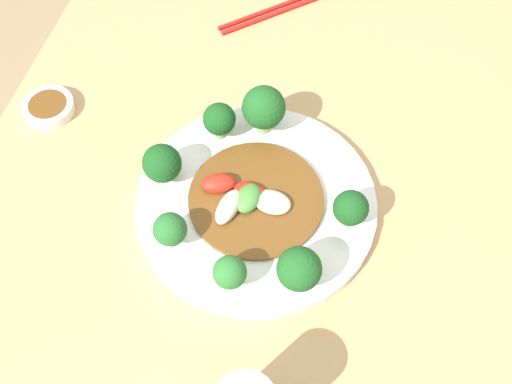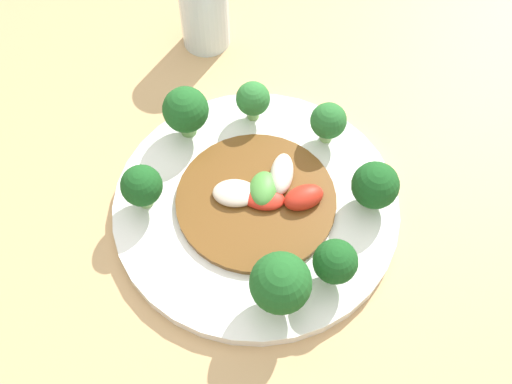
{
  "view_description": "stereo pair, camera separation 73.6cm",
  "coord_description": "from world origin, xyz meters",
  "px_view_note": "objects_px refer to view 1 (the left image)",
  "views": [
    {
      "loc": [
        -0.37,
        -0.07,
        1.4
      ],
      "look_at": [
        0.01,
        0.02,
        0.76
      ],
      "focal_mm": 42.0,
      "sensor_mm": 36.0,
      "label": 1
    },
    {
      "loc": [
        0.35,
        0.01,
        1.3
      ],
      "look_at": [
        0.01,
        0.02,
        0.76
      ],
      "focal_mm": 42.0,
      "sensor_mm": 36.0,
      "label": 2
    }
  ],
  "objects_px": {
    "broccoli_west": "(230,273)",
    "chopsticks": "(284,7)",
    "broccoli_northeast": "(219,120)",
    "broccoli_southwest": "(299,269)",
    "broccoli_east": "(264,108)",
    "plate": "(256,203)",
    "broccoli_northwest": "(170,230)",
    "broccoli_south": "(351,208)",
    "broccoli_north": "(162,164)",
    "stirfry_center": "(251,198)",
    "sauce_dish": "(49,107)"
  },
  "relations": [
    {
      "from": "broccoli_southwest",
      "to": "broccoli_north",
      "type": "xyz_separation_m",
      "value": [
        0.11,
        0.2,
        -0.01
      ]
    },
    {
      "from": "broccoli_northwest",
      "to": "sauce_dish",
      "type": "xyz_separation_m",
      "value": [
        0.17,
        0.24,
        -0.04
      ]
    },
    {
      "from": "plate",
      "to": "chopsticks",
      "type": "distance_m",
      "value": 0.38
    },
    {
      "from": "broccoli_northwest",
      "to": "broccoli_north",
      "type": "xyz_separation_m",
      "value": [
        0.09,
        0.04,
        0.0
      ]
    },
    {
      "from": "broccoli_northwest",
      "to": "stirfry_center",
      "type": "xyz_separation_m",
      "value": [
        0.08,
        -0.08,
        -0.02
      ]
    },
    {
      "from": "broccoli_southwest",
      "to": "broccoli_northeast",
      "type": "distance_m",
      "value": 0.24
    },
    {
      "from": "broccoli_east",
      "to": "sauce_dish",
      "type": "xyz_separation_m",
      "value": [
        -0.03,
        0.31,
        -0.05
      ]
    },
    {
      "from": "broccoli_west",
      "to": "stirfry_center",
      "type": "relative_size",
      "value": 0.3
    },
    {
      "from": "broccoli_northeast",
      "to": "broccoli_northwest",
      "type": "bearing_deg",
      "value": 175.92
    },
    {
      "from": "broccoli_west",
      "to": "broccoli_northeast",
      "type": "bearing_deg",
      "value": 18.58
    },
    {
      "from": "plate",
      "to": "broccoli_southwest",
      "type": "distance_m",
      "value": 0.13
    },
    {
      "from": "plate",
      "to": "broccoli_east",
      "type": "height_order",
      "value": "broccoli_east"
    },
    {
      "from": "broccoli_west",
      "to": "chopsticks",
      "type": "height_order",
      "value": "broccoli_west"
    },
    {
      "from": "broccoli_northwest",
      "to": "stirfry_center",
      "type": "relative_size",
      "value": 0.31
    },
    {
      "from": "broccoli_south",
      "to": "broccoli_north",
      "type": "height_order",
      "value": "broccoli_north"
    },
    {
      "from": "broccoli_northwest",
      "to": "broccoli_northeast",
      "type": "bearing_deg",
      "value": -4.08
    },
    {
      "from": "broccoli_east",
      "to": "broccoli_north",
      "type": "distance_m",
      "value": 0.15
    },
    {
      "from": "broccoli_southwest",
      "to": "plate",
      "type": "bearing_deg",
      "value": 36.73
    },
    {
      "from": "stirfry_center",
      "to": "chopsticks",
      "type": "distance_m",
      "value": 0.38
    },
    {
      "from": "broccoli_northwest",
      "to": "broccoli_east",
      "type": "relative_size",
      "value": 0.72
    },
    {
      "from": "plate",
      "to": "broccoli_southwest",
      "type": "xyz_separation_m",
      "value": [
        -0.1,
        -0.07,
        0.05
      ]
    },
    {
      "from": "broccoli_northwest",
      "to": "broccoli_north",
      "type": "height_order",
      "value": "broccoli_north"
    },
    {
      "from": "broccoli_northeast",
      "to": "broccoli_southwest",
      "type": "bearing_deg",
      "value": -142.41
    },
    {
      "from": "broccoli_northeast",
      "to": "broccoli_west",
      "type": "xyz_separation_m",
      "value": [
        -0.21,
        -0.07,
        -0.0
      ]
    },
    {
      "from": "broccoli_east",
      "to": "stirfry_center",
      "type": "distance_m",
      "value": 0.12
    },
    {
      "from": "plate",
      "to": "broccoli_northwest",
      "type": "distance_m",
      "value": 0.13
    },
    {
      "from": "broccoli_southwest",
      "to": "broccoli_northwest",
      "type": "relative_size",
      "value": 1.23
    },
    {
      "from": "broccoli_southwest",
      "to": "broccoli_northwest",
      "type": "xyz_separation_m",
      "value": [
        0.02,
        0.16,
        -0.01
      ]
    },
    {
      "from": "broccoli_northwest",
      "to": "broccoli_west",
      "type": "distance_m",
      "value": 0.09
    },
    {
      "from": "broccoli_southwest",
      "to": "chopsticks",
      "type": "relative_size",
      "value": 0.35
    },
    {
      "from": "broccoli_southwest",
      "to": "broccoli_northwest",
      "type": "height_order",
      "value": "broccoli_southwest"
    },
    {
      "from": "broccoli_north",
      "to": "stirfry_center",
      "type": "distance_m",
      "value": 0.12
    },
    {
      "from": "plate",
      "to": "broccoli_west",
      "type": "height_order",
      "value": "broccoli_west"
    },
    {
      "from": "broccoli_northeast",
      "to": "stirfry_center",
      "type": "distance_m",
      "value": 0.12
    },
    {
      "from": "plate",
      "to": "broccoli_east",
      "type": "relative_size",
      "value": 4.2
    },
    {
      "from": "broccoli_south",
      "to": "broccoli_east",
      "type": "height_order",
      "value": "broccoli_east"
    },
    {
      "from": "plate",
      "to": "broccoli_south",
      "type": "xyz_separation_m",
      "value": [
        -0.0,
        -0.12,
        0.04
      ]
    },
    {
      "from": "broccoli_east",
      "to": "stirfry_center",
      "type": "relative_size",
      "value": 0.43
    },
    {
      "from": "broccoli_east",
      "to": "plate",
      "type": "bearing_deg",
      "value": -171.34
    },
    {
      "from": "broccoli_northeast",
      "to": "broccoli_east",
      "type": "height_order",
      "value": "broccoli_east"
    },
    {
      "from": "broccoli_north",
      "to": "broccoli_west",
      "type": "relative_size",
      "value": 1.12
    },
    {
      "from": "broccoli_south",
      "to": "broccoli_west",
      "type": "relative_size",
      "value": 1.09
    },
    {
      "from": "plate",
      "to": "broccoli_north",
      "type": "height_order",
      "value": "broccoli_north"
    },
    {
      "from": "broccoli_southwest",
      "to": "broccoli_west",
      "type": "bearing_deg",
      "value": 104.23
    },
    {
      "from": "broccoli_northeast",
      "to": "broccoli_northwest",
      "type": "xyz_separation_m",
      "value": [
        -0.17,
        0.01,
        -0.0
      ]
    },
    {
      "from": "chopsticks",
      "to": "sauce_dish",
      "type": "bearing_deg",
      "value": 135.65
    },
    {
      "from": "broccoli_northeast",
      "to": "broccoli_northwest",
      "type": "distance_m",
      "value": 0.17
    },
    {
      "from": "broccoli_south",
      "to": "broccoli_north",
      "type": "distance_m",
      "value": 0.24
    },
    {
      "from": "broccoli_southwest",
      "to": "chopsticks",
      "type": "distance_m",
      "value": 0.49
    },
    {
      "from": "plate",
      "to": "broccoli_east",
      "type": "distance_m",
      "value": 0.13
    }
  ]
}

